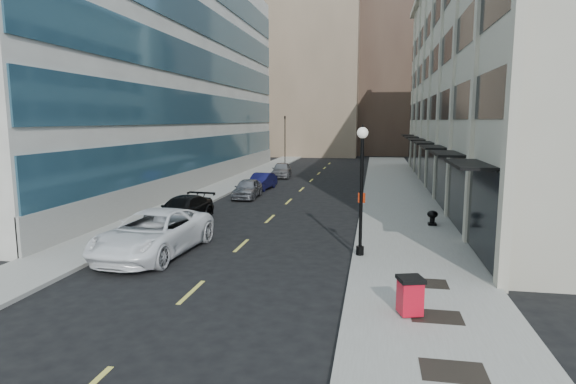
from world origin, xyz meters
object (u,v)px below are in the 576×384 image
(car_silver_sedan, at_px, (247,188))
(urn_planter, at_px, (432,216))
(sign_post, at_px, (361,211))
(car_white_van, at_px, (153,233))
(trash_bin, at_px, (410,295))
(traffic_signal, at_px, (285,119))
(car_black_pickup, at_px, (182,210))
(car_grey_sedan, at_px, (282,170))
(car_blue_sedan, at_px, (262,181))
(lamppost, at_px, (362,179))

(car_silver_sedan, xyz_separation_m, urn_planter, (12.03, -7.76, -0.08))
(car_silver_sedan, xyz_separation_m, sign_post, (8.50, -13.33, 1.12))
(car_white_van, distance_m, trash_bin, 11.22)
(traffic_signal, xyz_separation_m, sign_post, (10.80, -40.33, -3.91))
(traffic_signal, relative_size, sign_post, 2.68)
(car_black_pickup, bearing_deg, trash_bin, -38.16)
(sign_post, bearing_deg, trash_bin, -66.51)
(car_white_van, height_order, car_grey_sedan, car_white_van)
(car_grey_sedan, distance_m, trash_bin, 34.42)
(car_silver_sedan, relative_size, car_grey_sedan, 0.94)
(car_blue_sedan, xyz_separation_m, trash_bin, (10.06, -24.38, 0.08))
(car_silver_sedan, xyz_separation_m, car_grey_sedan, (0.00, 12.92, 0.05))
(car_silver_sedan, xyz_separation_m, trash_bin, (10.06, -20.00, 0.05))
(car_silver_sedan, distance_m, car_grey_sedan, 12.92)
(car_black_pickup, relative_size, car_silver_sedan, 1.22)
(car_black_pickup, bearing_deg, traffic_signal, 97.78)
(car_silver_sedan, height_order, car_blue_sedan, car_silver_sedan)
(car_blue_sedan, bearing_deg, car_silver_sedan, -82.81)
(car_silver_sedan, bearing_deg, urn_planter, -34.57)
(car_white_van, relative_size, car_grey_sedan, 1.51)
(car_grey_sedan, bearing_deg, urn_planter, -64.92)
(trash_bin, xyz_separation_m, lamppost, (-1.56, 5.89, 2.50))
(sign_post, relative_size, urn_planter, 3.40)
(traffic_signal, height_order, car_grey_sedan, traffic_signal)
(car_white_van, height_order, lamppost, lamppost)
(car_grey_sedan, xyz_separation_m, lamppost, (8.50, -27.02, 2.50))
(trash_bin, distance_m, sign_post, 6.93)
(car_white_van, bearing_deg, traffic_signal, 96.90)
(car_white_van, xyz_separation_m, lamppost, (8.50, 0.93, 2.33))
(traffic_signal, bearing_deg, car_grey_sedan, -80.72)
(traffic_signal, xyz_separation_m, car_silver_sedan, (2.30, -27.00, -5.02))
(car_grey_sedan, xyz_separation_m, sign_post, (8.50, -26.25, 1.07))
(car_blue_sedan, bearing_deg, car_white_van, -82.81)
(car_silver_sedan, bearing_deg, lamppost, -60.67)
(trash_bin, bearing_deg, sign_post, 86.85)
(traffic_signal, height_order, urn_planter, traffic_signal)
(car_silver_sedan, bearing_deg, traffic_signal, 93.12)
(car_grey_sedan, bearing_deg, sign_post, -77.17)
(car_blue_sedan, bearing_deg, urn_planter, -38.09)
(car_black_pickup, relative_size, urn_planter, 6.44)
(car_white_van, relative_size, urn_planter, 8.52)
(car_silver_sedan, height_order, sign_post, sign_post)
(lamppost, bearing_deg, traffic_signal, 104.72)
(traffic_signal, height_order, car_black_pickup, traffic_signal)
(car_blue_sedan, bearing_deg, lamppost, -58.12)
(sign_post, bearing_deg, car_black_pickup, 166.09)
(car_blue_sedan, xyz_separation_m, urn_planter, (12.03, -12.15, -0.04))
(traffic_signal, bearing_deg, lamppost, -75.28)
(car_white_van, distance_m, car_blue_sedan, 19.43)
(car_silver_sedan, relative_size, car_blue_sedan, 1.02)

